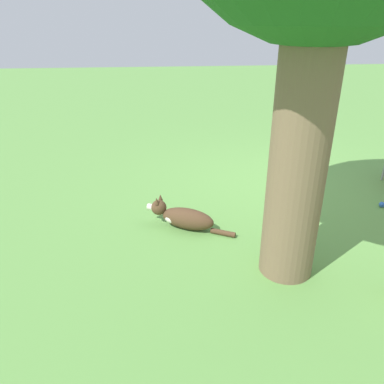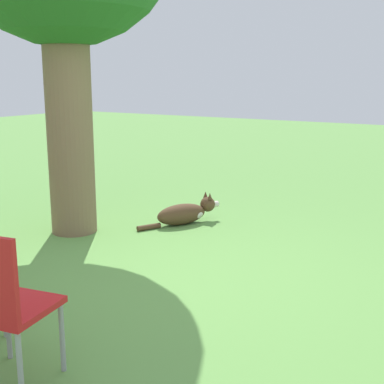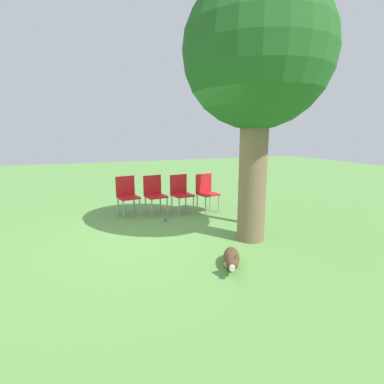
{
  "view_description": "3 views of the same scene",
  "coord_description": "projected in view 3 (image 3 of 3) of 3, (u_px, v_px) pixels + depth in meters",
  "views": [
    {
      "loc": [
        1.64,
        4.13,
        2.12
      ],
      "look_at": [
        1.26,
        0.47,
        0.41
      ],
      "focal_mm": 35.0,
      "sensor_mm": 36.0,
      "label": 1
    },
    {
      "loc": [
        -3.59,
        -2.62,
        1.66
      ],
      "look_at": [
        1.34,
        0.41,
        0.38
      ],
      "focal_mm": 50.0,
      "sensor_mm": 36.0,
      "label": 2
    },
    {
      "loc": [
        4.84,
        -1.46,
        1.88
      ],
      "look_at": [
        -0.89,
        0.79,
        0.65
      ],
      "focal_mm": 28.0,
      "sensor_mm": 36.0,
      "label": 3
    }
  ],
  "objects": [
    {
      "name": "oak_tree",
      "position": [
        257.0,
        57.0,
        4.76
      ],
      "size": [
        2.41,
        2.41,
        4.33
      ],
      "color": "#7A6047",
      "rests_on": "ground_plane"
    },
    {
      "name": "tennis_ball",
      "position": [
        166.0,
        220.0,
        6.43
      ],
      "size": [
        0.07,
        0.07,
        0.07
      ],
      "color": "blue",
      "rests_on": "ground_plane"
    },
    {
      "name": "fence_post",
      "position": [
        251.0,
        189.0,
        6.11
      ],
      "size": [
        0.16,
        0.16,
        1.47
      ],
      "color": "#846647",
      "rests_on": "ground_plane"
    },
    {
      "name": "ground_plane",
      "position": [
        169.0,
        240.0,
        5.31
      ],
      "size": [
        30.0,
        30.0,
        0.0
      ],
      "primitive_type": "plane",
      "color": "#609947"
    },
    {
      "name": "red_chair_3",
      "position": [
        206.0,
        190.0,
        7.19
      ],
      "size": [
        0.49,
        0.51,
        0.9
      ],
      "rotation": [
        0.0,
        0.0,
        0.17
      ],
      "color": "red",
      "rests_on": "ground_plane"
    },
    {
      "name": "dog",
      "position": [
        231.0,
        259.0,
        4.22
      ],
      "size": [
        0.95,
        0.56,
        0.33
      ],
      "rotation": [
        0.0,
        0.0,
        5.8
      ],
      "color": "#513823",
      "rests_on": "ground_plane"
    },
    {
      "name": "red_chair_0",
      "position": [
        127.0,
        193.0,
        6.8
      ],
      "size": [
        0.49,
        0.51,
        0.9
      ],
      "rotation": [
        0.0,
        0.0,
        0.17
      ],
      "color": "red",
      "rests_on": "ground_plane"
    },
    {
      "name": "red_chair_1",
      "position": [
        154.0,
        192.0,
        6.93
      ],
      "size": [
        0.49,
        0.51,
        0.9
      ],
      "rotation": [
        0.0,
        0.0,
        0.17
      ],
      "color": "red",
      "rests_on": "ground_plane"
    },
    {
      "name": "red_chair_2",
      "position": [
        181.0,
        191.0,
        7.06
      ],
      "size": [
        0.49,
        0.51,
        0.9
      ],
      "rotation": [
        0.0,
        0.0,
        0.17
      ],
      "color": "red",
      "rests_on": "ground_plane"
    }
  ]
}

